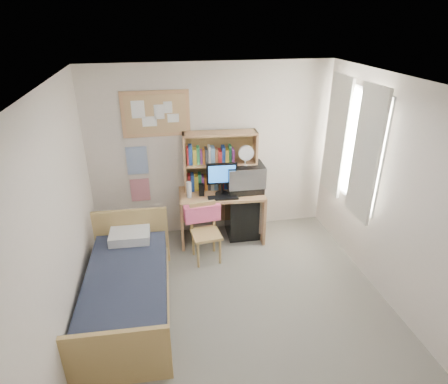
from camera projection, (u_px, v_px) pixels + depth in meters
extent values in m
cube|color=gray|center=(243.00, 320.00, 4.30)|extent=(3.60, 4.20, 0.02)
cube|color=silver|center=(250.00, 89.00, 3.17)|extent=(3.60, 4.20, 0.02)
cube|color=silver|center=(212.00, 152.00, 5.59)|extent=(3.60, 0.04, 2.60)
cube|color=silver|center=(55.00, 240.00, 3.43)|extent=(0.04, 4.20, 2.60)
cube|color=silver|center=(407.00, 206.00, 4.05)|extent=(0.04, 4.20, 2.60)
cube|color=white|center=(352.00, 145.00, 4.97)|extent=(0.10, 1.40, 1.70)
cube|color=silver|center=(366.00, 155.00, 4.61)|extent=(0.04, 0.55, 1.70)
cube|color=silver|center=(336.00, 136.00, 5.32)|extent=(0.04, 0.55, 1.70)
cube|color=tan|center=(156.00, 114.00, 5.18)|extent=(0.94, 0.03, 0.64)
cube|color=#2B58AC|center=(137.00, 161.00, 5.42)|extent=(0.30, 0.01, 0.42)
cube|color=#C22243|center=(140.00, 190.00, 5.62)|extent=(0.28, 0.01, 0.36)
cube|color=tan|center=(222.00, 215.00, 5.71)|extent=(1.29, 0.70, 0.78)
cube|color=tan|center=(206.00, 234.00, 5.18)|extent=(0.46, 0.46, 0.84)
cube|color=black|center=(243.00, 209.00, 5.80)|extent=(0.52, 0.52, 0.87)
cube|color=#1C2233|center=(128.00, 294.00, 4.31)|extent=(1.02, 1.92, 0.52)
cube|color=tan|center=(220.00, 161.00, 5.48)|extent=(1.09, 0.34, 0.88)
cube|color=black|center=(222.00, 179.00, 5.38)|extent=(0.44, 0.06, 0.47)
cube|color=black|center=(223.00, 198.00, 5.36)|extent=(0.45, 0.17, 0.02)
cube|color=black|center=(201.00, 190.00, 5.41)|extent=(0.08, 0.08, 0.18)
cube|color=black|center=(242.00, 188.00, 5.49)|extent=(0.07, 0.07, 0.16)
cylinder|color=white|center=(189.00, 190.00, 5.34)|extent=(0.07, 0.07, 0.24)
cube|color=#FF6192|center=(202.00, 213.00, 5.25)|extent=(0.52, 0.20, 0.24)
cube|color=silver|center=(245.00, 175.00, 5.53)|extent=(0.55, 0.43, 0.32)
cylinder|color=white|center=(245.00, 156.00, 5.40)|extent=(0.22, 0.22, 0.27)
cube|color=white|center=(130.00, 236.00, 4.84)|extent=(0.52, 0.38, 0.12)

